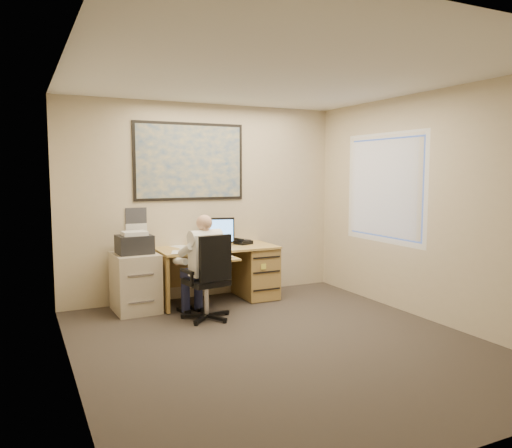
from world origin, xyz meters
name	(u,v)px	position (x,y,z in m)	size (l,w,h in m)	color
room_shell	(281,213)	(0.00, 0.00, 1.35)	(4.00, 4.50, 2.70)	#332D27
desk	(239,267)	(0.37, 1.90, 0.44)	(1.60, 0.97, 1.12)	tan
world_map	(190,162)	(-0.21, 2.23, 1.90)	(1.56, 0.03, 1.06)	#1E4C93
wall_calendar	(136,224)	(-0.96, 2.24, 1.08)	(0.28, 0.01, 0.42)	white
window_blinds	(384,188)	(1.97, 0.80, 1.55)	(0.06, 1.40, 1.30)	beige
filing_cabinet	(135,277)	(-1.07, 1.88, 0.44)	(0.55, 0.65, 1.02)	#C1B39B
office_chair	(207,295)	(-0.39, 1.12, 0.30)	(0.71, 0.71, 1.04)	black
person	(205,267)	(-0.38, 1.20, 0.63)	(0.51, 0.73, 1.26)	white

